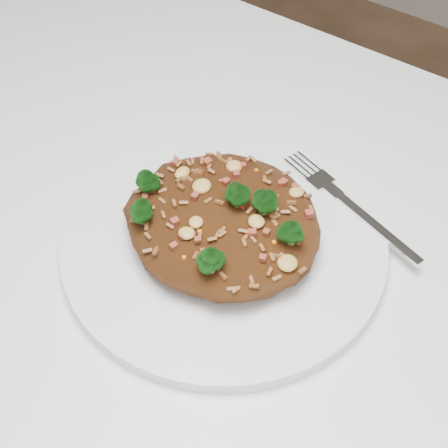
# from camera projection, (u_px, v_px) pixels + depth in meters

# --- Properties ---
(dining_table) EXTENTS (1.20, 0.80, 0.75)m
(dining_table) POSITION_uv_depth(u_px,v_px,m) (192.00, 349.00, 0.58)
(dining_table) COLOR white
(dining_table) RESTS_ON ground
(plate) EXTENTS (0.28, 0.28, 0.01)m
(plate) POSITION_uv_depth(u_px,v_px,m) (224.00, 240.00, 0.54)
(plate) COLOR white
(plate) RESTS_ON dining_table
(fried_rice) EXTENTS (0.17, 0.15, 0.06)m
(fried_rice) POSITION_uv_depth(u_px,v_px,m) (224.00, 216.00, 0.51)
(fried_rice) COLOR brown
(fried_rice) RESTS_ON plate
(fork) EXTENTS (0.16, 0.06, 0.00)m
(fork) POSITION_uv_depth(u_px,v_px,m) (357.00, 211.00, 0.55)
(fork) COLOR silver
(fork) RESTS_ON plate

